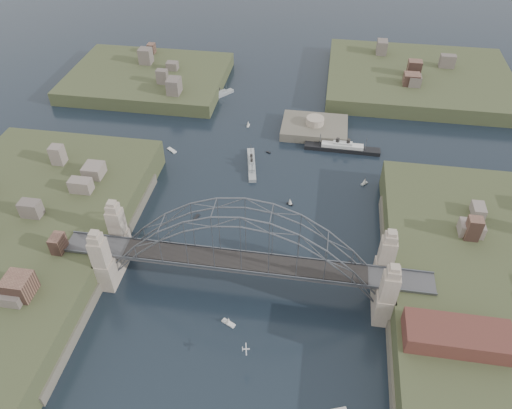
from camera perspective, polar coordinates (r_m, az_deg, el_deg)
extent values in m
plane|color=black|center=(116.47, -1.38, -9.50)|extent=(500.00, 500.00, 0.00)
cube|color=#464648|center=(110.42, -1.45, -6.85)|extent=(84.00, 6.00, 0.70)
cube|color=#51555D|center=(108.05, -1.73, -7.82)|extent=(84.00, 0.25, 0.50)
cube|color=#51555D|center=(112.02, -1.19, -5.54)|extent=(84.00, 0.25, 0.50)
cube|color=black|center=(110.01, -1.45, -6.66)|extent=(55.20, 5.20, 0.35)
cube|color=gray|center=(115.04, -17.65, -6.29)|extent=(3.40, 3.40, 17.70)
cube|color=gray|center=(121.20, -15.88, -2.89)|extent=(3.40, 3.40, 17.70)
cube|color=gray|center=(107.02, 15.18, -10.20)|extent=(3.40, 3.40, 17.70)
cube|color=gray|center=(113.62, 14.95, -6.30)|extent=(3.40, 3.40, 17.70)
cube|color=gray|center=(121.43, -16.30, -6.15)|extent=(4.08, 13.80, 8.00)
cube|color=gray|center=(113.86, 14.64, -9.80)|extent=(4.08, 13.80, 8.00)
cube|color=#3A4124|center=(134.96, -26.54, -5.04)|extent=(50.00, 90.00, 12.00)
cube|color=#585245|center=(125.10, -17.74, -6.83)|extent=(6.00, 70.00, 4.00)
cube|color=#3A4124|center=(122.21, 27.05, -11.11)|extent=(50.00, 90.00, 12.00)
cube|color=#585245|center=(116.81, 16.36, -10.88)|extent=(6.00, 70.00, 4.00)
cube|color=#3A4124|center=(202.25, -12.50, 13.81)|extent=(60.00, 45.00, 9.00)
cube|color=#3A4124|center=(206.47, 18.44, 13.33)|extent=(70.00, 55.00, 9.50)
cube|color=#585245|center=(168.96, 6.82, 8.36)|extent=(22.00, 16.00, 7.00)
cylinder|color=gray|center=(166.50, 6.95, 9.72)|extent=(6.00, 6.00, 2.40)
cube|color=#592D26|center=(103.54, 22.58, -14.08)|extent=(20.00, 8.00, 4.00)
cube|color=#979EA0|center=(150.91, -0.53, 4.63)|extent=(5.44, 16.73, 1.48)
cube|color=#979EA0|center=(150.26, -0.53, 4.97)|extent=(3.42, 9.29, 1.11)
cube|color=#979EA0|center=(149.77, -0.53, 5.23)|extent=(2.01, 4.31, 0.74)
cylinder|color=black|center=(148.45, -0.52, 5.17)|extent=(0.80, 0.80, 1.48)
cylinder|color=black|center=(150.34, -0.55, 5.69)|extent=(0.80, 0.80, 1.48)
cylinder|color=#51555D|center=(145.48, -0.46, 4.23)|extent=(0.15, 0.15, 3.69)
cylinder|color=#51555D|center=(153.58, -0.60, 6.45)|extent=(0.15, 0.15, 3.69)
cube|color=#979EA0|center=(188.44, -4.53, 12.51)|extent=(10.55, 12.56, 1.45)
cube|color=#979EA0|center=(187.92, -4.55, 12.80)|extent=(6.11, 7.16, 1.08)
cube|color=#979EA0|center=(187.54, -4.56, 13.02)|extent=(3.10, 3.51, 0.72)
cylinder|color=black|center=(186.70, -4.82, 13.09)|extent=(0.72, 0.72, 1.45)
cylinder|color=black|center=(187.80, -4.32, 13.30)|extent=(0.72, 0.72, 1.45)
cylinder|color=#51555D|center=(185.02, -5.63, 12.70)|extent=(0.14, 0.14, 3.62)
cylinder|color=#51555D|center=(189.71, -3.52, 13.58)|extent=(0.14, 0.14, 3.62)
cube|color=black|center=(160.31, 10.05, 6.41)|extent=(24.27, 3.71, 1.76)
cube|color=silver|center=(159.58, 10.11, 6.80)|extent=(13.36, 2.70, 1.32)
cube|color=silver|center=(159.03, 10.15, 7.09)|extent=(6.09, 1.92, 0.88)
cylinder|color=black|center=(158.56, 9.57, 7.39)|extent=(1.19, 1.19, 1.76)
cylinder|color=black|center=(158.68, 10.79, 7.25)|extent=(1.19, 1.19, 1.76)
cylinder|color=#51555D|center=(158.66, 7.54, 7.55)|extent=(0.18, 0.18, 4.40)
cylinder|color=#51555D|center=(159.13, 12.79, 6.94)|extent=(0.18, 0.18, 4.40)
cube|color=silver|center=(99.69, -1.16, -16.63)|extent=(1.45, 0.54, 0.25)
cube|color=silver|center=(99.66, -1.17, -16.61)|extent=(0.80, 2.84, 0.05)
cube|color=silver|center=(99.58, -1.59, -16.60)|extent=(0.31, 0.90, 0.31)
cube|color=silver|center=(133.83, -6.98, -1.46)|extent=(1.24, 2.40, 0.45)
cube|color=silver|center=(137.20, 3.99, 0.05)|extent=(1.95, 1.37, 0.45)
cylinder|color=#51555D|center=(136.52, 4.01, 0.39)|extent=(0.08, 0.08, 2.20)
cone|color=silver|center=(136.52, 4.01, 0.39)|extent=(1.55, 1.44, 1.92)
cube|color=silver|center=(109.98, -3.24, -13.74)|extent=(3.35, 2.36, 0.45)
cylinder|color=#51555D|center=(109.13, -3.26, -13.42)|extent=(0.08, 0.08, 2.20)
cone|color=silver|center=(109.13, -3.26, -13.42)|extent=(1.55, 1.44, 1.92)
cube|color=silver|center=(147.47, 12.59, 2.39)|extent=(2.22, 2.27, 0.45)
cylinder|color=#51555D|center=(146.83, 12.65, 2.71)|extent=(0.08, 0.08, 2.20)
cone|color=silver|center=(146.83, 12.65, 2.71)|extent=(1.58, 1.59, 1.92)
cube|color=silver|center=(160.19, -9.86, 6.28)|extent=(3.69, 3.30, 0.45)
cube|color=silver|center=(156.98, 1.45, 6.14)|extent=(1.56, 0.99, 0.45)
cube|color=silver|center=(170.36, -0.91, 9.22)|extent=(0.81, 2.04, 0.45)
cylinder|color=#51555D|center=(169.81, -0.92, 9.52)|extent=(0.08, 0.08, 2.20)
cone|color=silver|center=(169.81, -0.92, 9.52)|extent=(1.09, 1.31, 1.92)
cube|color=silver|center=(122.62, 10.70, -6.97)|extent=(2.21, 2.74, 0.45)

